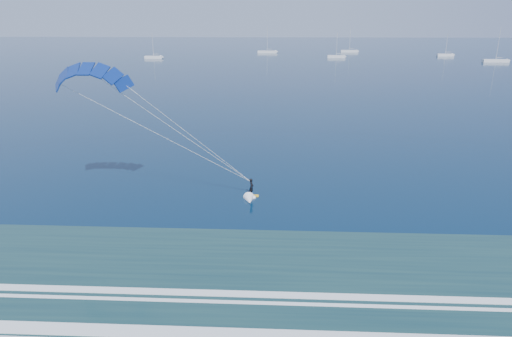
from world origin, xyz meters
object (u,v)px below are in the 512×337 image
object	(u,v)px
kitesurfer_rig	(170,127)
sailboat_5	(496,61)
sailboat_0	(154,57)
sailboat_1	(267,52)
sailboat_4	(445,55)
sailboat_2	(336,56)
sailboat_3	(349,51)

from	to	relation	value
kitesurfer_rig	sailboat_5	distance (m)	185.61
sailboat_0	sailboat_1	size ratio (longest dim) A/B	0.82
kitesurfer_rig	sailboat_5	xyz separation A→B (m)	(99.49, 156.55, -6.76)
sailboat_1	sailboat_4	size ratio (longest dim) A/B	1.27
sailboat_1	sailboat_0	bearing A→B (deg)	-142.60
sailboat_0	sailboat_2	world-z (taller)	sailboat_2
sailboat_1	sailboat_5	xyz separation A→B (m)	(95.73, -49.78, 0.00)
sailboat_0	sailboat_5	distance (m)	146.56
sailboat_0	sailboat_3	xyz separation A→B (m)	(94.30, 45.52, 0.01)
sailboat_1	sailboat_5	world-z (taller)	sailboat_5
sailboat_2	sailboat_5	world-z (taller)	sailboat_5
sailboat_0	sailboat_2	distance (m)	83.37
sailboat_1	sailboat_3	size ratio (longest dim) A/B	1.09
sailboat_1	sailboat_3	distance (m)	44.45
kitesurfer_rig	sailboat_4	xyz separation A→B (m)	(89.75, 188.07, -6.78)
sailboat_2	sailboat_4	xyz separation A→B (m)	(53.44, 11.91, -0.01)
kitesurfer_rig	sailboat_0	size ratio (longest dim) A/B	1.79
kitesurfer_rig	sailboat_0	distance (m)	174.30
sailboat_3	sailboat_5	xyz separation A→B (m)	(51.83, -56.78, 0.01)
sailboat_4	sailboat_5	xyz separation A→B (m)	(9.74, -31.52, 0.02)
kitesurfer_rig	sailboat_2	distance (m)	179.99
sailboat_3	sailboat_5	bearing A→B (deg)	-47.61
sailboat_0	sailboat_2	bearing A→B (deg)	5.75
sailboat_0	sailboat_2	xyz separation A→B (m)	(82.95, 8.36, 0.00)
sailboat_0	sailboat_1	distance (m)	63.44
sailboat_5	sailboat_2	bearing A→B (deg)	162.75
kitesurfer_rig	sailboat_3	xyz separation A→B (m)	(47.65, 213.33, -6.77)
sailboat_3	sailboat_5	size ratio (longest dim) A/B	0.89
sailboat_1	sailboat_2	bearing A→B (deg)	-42.82
sailboat_0	sailboat_1	bearing A→B (deg)	37.40
sailboat_2	sailboat_3	world-z (taller)	sailboat_3
kitesurfer_rig	sailboat_3	distance (m)	218.69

